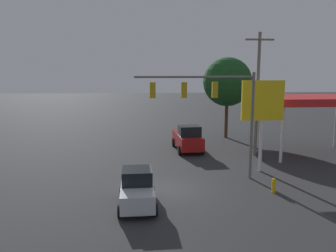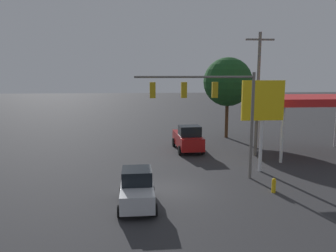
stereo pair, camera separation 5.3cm
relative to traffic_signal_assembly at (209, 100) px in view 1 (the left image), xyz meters
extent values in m
plane|color=#2D2D30|center=(2.66, 1.84, -5.26)|extent=(200.00, 200.00, 0.00)
cylinder|color=slate|center=(-2.85, 0.02, -1.74)|extent=(0.20, 0.20, 7.05)
cylinder|color=slate|center=(0.97, 0.02, 1.49)|extent=(7.64, 0.14, 0.14)
cube|color=#B79314|center=(-0.33, 0.02, 0.67)|extent=(0.36, 0.28, 1.00)
sphere|color=#360505|center=(-0.33, -0.16, 0.97)|extent=(0.22, 0.22, 0.22)
sphere|color=#392305|center=(-0.33, -0.16, 0.67)|extent=(0.22, 0.22, 0.22)
sphere|color=#41FF6B|center=(-0.33, -0.16, 0.37)|extent=(0.22, 0.22, 0.22)
cube|color=#B79314|center=(1.66, 0.02, 0.67)|extent=(0.36, 0.28, 1.00)
sphere|color=#360505|center=(1.66, -0.16, 0.97)|extent=(0.22, 0.22, 0.22)
sphere|color=#392305|center=(1.66, -0.16, 0.67)|extent=(0.22, 0.22, 0.22)
sphere|color=#41FF6B|center=(1.66, -0.16, 0.37)|extent=(0.22, 0.22, 0.22)
cube|color=#B79314|center=(3.64, 0.02, 0.67)|extent=(0.36, 0.28, 1.00)
sphere|color=#360505|center=(3.64, -0.16, 0.97)|extent=(0.22, 0.22, 0.22)
sphere|color=#392305|center=(3.64, -0.16, 0.67)|extent=(0.22, 0.22, 0.22)
sphere|color=#41FF6B|center=(3.64, -0.16, 0.37)|extent=(0.22, 0.22, 0.22)
cylinder|color=slate|center=(-5.32, -5.94, -0.12)|extent=(0.26, 0.26, 10.29)
cube|color=slate|center=(-5.32, -5.94, 4.43)|extent=(2.40, 0.14, 0.14)
cube|color=red|center=(-10.36, -6.13, -0.53)|extent=(8.79, 6.28, 0.60)
cube|color=red|center=(-10.36, -9.29, -0.53)|extent=(8.79, 0.06, 0.36)
cylinder|color=silver|center=(-14.16, -8.67, -3.05)|extent=(0.24, 0.24, 4.43)
cylinder|color=silver|center=(-6.57, -8.67, -3.05)|extent=(0.24, 0.24, 4.43)
cylinder|color=silver|center=(-6.57, -3.59, -3.05)|extent=(0.24, 0.24, 4.43)
cylinder|color=silver|center=(-4.10, -1.50, -2.01)|extent=(0.24, 0.24, 6.50)
cube|color=yellow|center=(-4.10, -1.50, -0.16)|extent=(3.00, 0.24, 2.79)
cube|color=black|center=(-4.10, -1.63, -0.16)|extent=(2.10, 0.04, 0.98)
cube|color=silver|center=(4.65, 4.18, -4.50)|extent=(1.77, 3.83, 0.90)
cube|color=black|center=(4.65, 3.88, -3.67)|extent=(1.59, 1.73, 0.76)
cylinder|color=black|center=(3.75, 5.39, -4.95)|extent=(0.23, 0.62, 0.62)
cylinder|color=black|center=(5.49, 5.42, -4.95)|extent=(0.23, 0.62, 0.62)
cylinder|color=black|center=(3.80, 2.93, -4.95)|extent=(0.23, 0.62, 0.62)
cylinder|color=black|center=(5.54, 2.96, -4.95)|extent=(0.23, 0.62, 0.62)
cube|color=maroon|center=(0.18, -8.42, -4.31)|extent=(2.29, 5.30, 1.10)
cube|color=black|center=(0.13, -7.52, -3.31)|extent=(1.93, 1.70, 0.90)
cylinder|color=black|center=(-0.93, -6.79, -4.86)|extent=(0.26, 0.81, 0.80)
cylinder|color=black|center=(1.10, -6.67, -4.86)|extent=(0.26, 0.81, 0.80)
cylinder|color=black|center=(-0.74, -10.16, -4.86)|extent=(0.26, 0.81, 0.80)
cylinder|color=black|center=(1.29, -10.05, -4.86)|extent=(0.26, 0.81, 0.80)
cylinder|color=#4C331E|center=(-4.90, -13.99, -3.13)|extent=(0.36, 0.36, 4.25)
sphere|color=#19471E|center=(-4.90, -13.99, 0.82)|extent=(5.21, 5.21, 5.21)
cylinder|color=gold|center=(-3.37, 2.76, -4.91)|extent=(0.24, 0.24, 0.70)
sphere|color=gold|center=(-3.37, 2.76, -4.49)|extent=(0.22, 0.22, 0.22)
camera|label=1|loc=(4.43, 20.68, 1.70)|focal=35.00mm
camera|label=2|loc=(4.38, 20.68, 1.70)|focal=35.00mm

